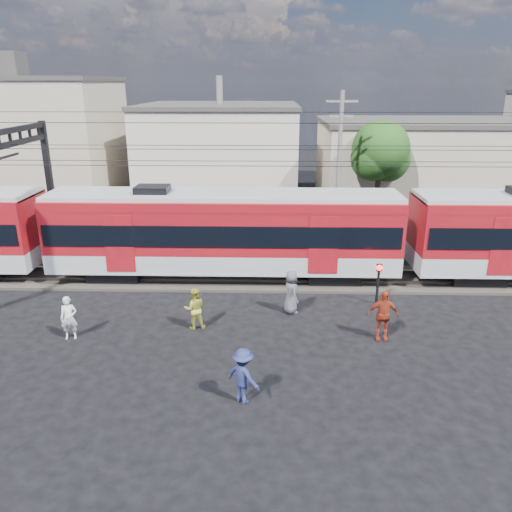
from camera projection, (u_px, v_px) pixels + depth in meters
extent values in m
plane|color=black|center=(208.00, 369.00, 16.35)|extent=(120.00, 120.00, 0.00)
cube|color=#2D2823|center=(227.00, 277.00, 23.88)|extent=(70.00, 3.40, 0.12)
cube|color=#59544C|center=(226.00, 281.00, 23.14)|extent=(70.00, 0.12, 0.12)
cube|color=#59544C|center=(228.00, 269.00, 24.55)|extent=(70.00, 0.12, 0.12)
cube|color=black|center=(118.00, 271.00, 23.92)|extent=(2.40, 2.20, 0.70)
cube|color=black|center=(332.00, 273.00, 23.66)|extent=(2.40, 2.20, 0.70)
cube|color=#9DA0A5|center=(224.00, 256.00, 23.53)|extent=(16.00, 3.00, 0.90)
cube|color=maroon|center=(224.00, 222.00, 22.98)|extent=(16.00, 3.00, 2.40)
cube|color=black|center=(224.00, 227.00, 23.07)|extent=(15.68, 3.08, 0.95)
cube|color=#9DA0A5|center=(223.00, 196.00, 22.57)|extent=(16.00, 2.60, 0.25)
cube|color=black|center=(472.00, 274.00, 23.50)|extent=(2.40, 2.20, 0.70)
cube|color=black|center=(50.00, 187.00, 27.25)|extent=(0.30, 0.30, 7.00)
cube|color=black|center=(0.00, 147.00, 22.11)|extent=(0.25, 9.30, 0.25)
cylinder|color=black|center=(224.00, 166.00, 21.43)|extent=(70.00, 0.03, 0.03)
cylinder|color=black|center=(226.00, 161.00, 22.75)|extent=(70.00, 0.03, 0.03)
cylinder|color=black|center=(223.00, 149.00, 21.20)|extent=(70.00, 0.03, 0.03)
cylinder|color=black|center=(226.00, 145.00, 22.52)|extent=(70.00, 0.03, 0.03)
cylinder|color=black|center=(216.00, 123.00, 18.13)|extent=(70.00, 0.03, 0.03)
cylinder|color=black|center=(230.00, 112.00, 24.73)|extent=(70.00, 0.03, 0.03)
cube|color=tan|center=(21.00, 143.00, 37.95)|extent=(14.00, 10.00, 9.00)
cube|color=#3F3D3A|center=(11.00, 79.00, 36.41)|extent=(14.28, 10.20, 0.30)
cube|color=#BAB3A3|center=(221.00, 152.00, 40.73)|extent=(12.00, 12.00, 7.00)
cube|color=#3F3D3A|center=(220.00, 106.00, 39.53)|extent=(12.24, 12.24, 0.30)
cube|color=tan|center=(428.00, 165.00, 37.66)|extent=(16.00, 10.00, 6.00)
cube|color=#3F3D3A|center=(433.00, 122.00, 36.63)|extent=(16.32, 10.20, 0.30)
cylinder|color=slate|center=(339.00, 167.00, 28.96)|extent=(0.24, 0.24, 8.50)
cube|color=slate|center=(342.00, 101.00, 27.76)|extent=(1.80, 0.12, 0.12)
cube|color=slate|center=(341.00, 116.00, 28.02)|extent=(1.40, 0.12, 0.12)
cylinder|color=#382619|center=(377.00, 195.00, 32.47)|extent=(0.36, 0.36, 3.92)
sphere|color=#154313|center=(381.00, 149.00, 31.50)|extent=(3.64, 3.64, 3.64)
sphere|color=#154313|center=(388.00, 160.00, 32.00)|extent=(2.80, 2.80, 2.80)
imported|color=silver|center=(69.00, 318.00, 18.08)|extent=(0.67, 0.52, 1.63)
imported|color=gold|center=(195.00, 308.00, 18.83)|extent=(0.91, 0.78, 1.64)
imported|color=navy|center=(243.00, 376.00, 14.42)|extent=(1.28, 1.18, 1.73)
imported|color=#9C311C|center=(383.00, 315.00, 17.95)|extent=(1.15, 0.50, 1.94)
imported|color=#515056|center=(291.00, 292.00, 20.10)|extent=(0.85, 1.02, 1.79)
cylinder|color=black|center=(378.00, 285.00, 20.89)|extent=(0.11, 0.11, 1.69)
sphere|color=#FF140C|center=(379.00, 268.00, 20.63)|extent=(0.26, 0.26, 0.26)
cube|color=black|center=(379.00, 268.00, 20.63)|extent=(0.24, 0.06, 0.33)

